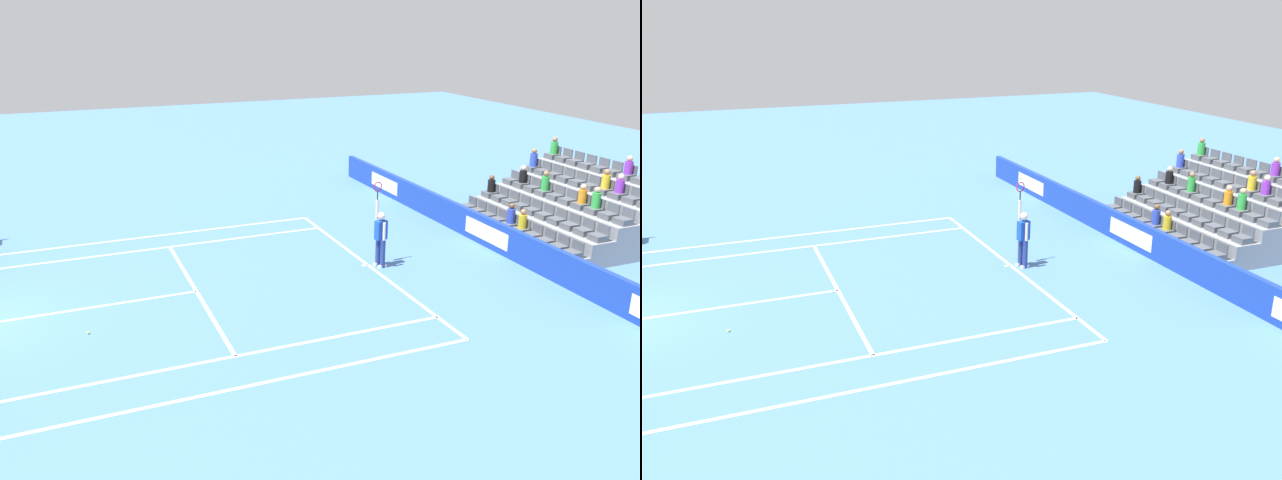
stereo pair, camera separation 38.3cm
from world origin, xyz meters
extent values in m
cube|color=white|center=(0.00, -11.89, 0.00)|extent=(10.97, 0.10, 0.01)
cube|color=white|center=(0.00, -6.40, 0.00)|extent=(8.23, 0.10, 0.01)
cube|color=white|center=(0.00, -3.20, 0.00)|extent=(0.10, 6.40, 0.01)
cube|color=white|center=(4.12, -5.95, 0.00)|extent=(0.10, 11.89, 0.01)
cube|color=white|center=(-4.12, -5.95, 0.00)|extent=(0.10, 11.89, 0.01)
cube|color=white|center=(5.49, -5.95, 0.00)|extent=(0.10, 11.89, 0.01)
cube|color=white|center=(-5.49, -5.95, 0.00)|extent=(0.10, 11.89, 0.01)
cube|color=white|center=(0.00, -11.79, 0.00)|extent=(0.10, 0.20, 0.01)
cube|color=#193899|center=(0.00, -16.46, 0.50)|extent=(22.19, 0.20, 1.01)
cube|color=white|center=(0.00, -16.35, 0.50)|extent=(2.37, 0.01, 0.56)
cube|color=white|center=(7.40, -16.35, 0.50)|extent=(2.37, 0.01, 0.56)
cylinder|color=navy|center=(-0.36, -12.22, 0.45)|extent=(0.16, 0.16, 0.90)
cylinder|color=navy|center=(-0.12, -12.18, 0.45)|extent=(0.16, 0.16, 0.90)
cube|color=white|center=(-0.36, -12.22, 0.04)|extent=(0.17, 0.28, 0.08)
cube|color=white|center=(-0.12, -12.18, 0.04)|extent=(0.17, 0.28, 0.08)
cube|color=#1947B2|center=(-0.24, -12.20, 1.20)|extent=(0.29, 0.40, 0.60)
sphere|color=beige|center=(-0.24, -12.20, 1.66)|extent=(0.24, 0.24, 0.24)
cylinder|color=beige|center=(-0.02, -12.16, 1.81)|extent=(0.09, 0.09, 0.62)
cylinder|color=beige|center=(-0.46, -12.19, 1.22)|extent=(0.09, 0.09, 0.56)
cylinder|color=black|center=(-0.02, -12.16, 2.26)|extent=(0.04, 0.04, 0.28)
torus|color=red|center=(-0.02, -12.16, 2.54)|extent=(0.09, 0.31, 0.31)
sphere|color=#D1E533|center=(-0.02, -12.16, 2.82)|extent=(0.07, 0.07, 0.07)
cube|color=gray|center=(0.00, -17.53, 0.21)|extent=(6.20, 0.95, 0.42)
cube|color=#545960|center=(-2.79, -17.53, 0.52)|extent=(0.48, 0.44, 0.20)
cube|color=#545960|center=(-2.79, -17.73, 0.77)|extent=(0.48, 0.04, 0.30)
cube|color=#545960|center=(-2.17, -17.53, 0.52)|extent=(0.48, 0.44, 0.20)
cube|color=#545960|center=(-2.17, -17.73, 0.77)|extent=(0.48, 0.04, 0.30)
cube|color=#545960|center=(-1.55, -17.53, 0.52)|extent=(0.48, 0.44, 0.20)
cube|color=#545960|center=(-1.55, -17.73, 0.77)|extent=(0.48, 0.04, 0.30)
cube|color=#545960|center=(-0.93, -17.53, 0.52)|extent=(0.48, 0.44, 0.20)
cube|color=#545960|center=(-0.93, -17.73, 0.77)|extent=(0.48, 0.04, 0.30)
cube|color=#545960|center=(-0.31, -17.53, 0.52)|extent=(0.48, 0.44, 0.20)
cube|color=#545960|center=(-0.31, -17.73, 0.77)|extent=(0.48, 0.04, 0.30)
cube|color=#545960|center=(0.31, -17.53, 0.52)|extent=(0.48, 0.44, 0.20)
cube|color=#545960|center=(0.31, -17.73, 0.77)|extent=(0.48, 0.04, 0.30)
cube|color=#545960|center=(0.93, -17.53, 0.52)|extent=(0.48, 0.44, 0.20)
cube|color=#545960|center=(0.93, -17.73, 0.77)|extent=(0.48, 0.04, 0.30)
cube|color=#545960|center=(1.55, -17.53, 0.52)|extent=(0.48, 0.44, 0.20)
cube|color=#545960|center=(1.55, -17.73, 0.77)|extent=(0.48, 0.04, 0.30)
cube|color=#545960|center=(2.17, -17.53, 0.52)|extent=(0.48, 0.44, 0.20)
cube|color=#545960|center=(2.17, -17.73, 0.77)|extent=(0.48, 0.04, 0.30)
cube|color=#545960|center=(2.79, -17.53, 0.52)|extent=(0.48, 0.44, 0.20)
cube|color=#545960|center=(2.79, -17.73, 0.77)|extent=(0.48, 0.04, 0.30)
cube|color=gray|center=(0.00, -18.48, 0.42)|extent=(6.20, 0.95, 0.84)
cube|color=#545960|center=(-2.79, -18.48, 0.94)|extent=(0.48, 0.44, 0.20)
cube|color=#545960|center=(-2.79, -18.68, 1.19)|extent=(0.48, 0.04, 0.30)
cube|color=#545960|center=(-2.17, -18.48, 0.94)|extent=(0.48, 0.44, 0.20)
cube|color=#545960|center=(-2.17, -18.68, 1.19)|extent=(0.48, 0.04, 0.30)
cube|color=#545960|center=(-1.55, -18.48, 0.94)|extent=(0.48, 0.44, 0.20)
cube|color=#545960|center=(-1.55, -18.68, 1.19)|extent=(0.48, 0.04, 0.30)
cube|color=#545960|center=(-0.93, -18.48, 0.94)|extent=(0.48, 0.44, 0.20)
cube|color=#545960|center=(-0.93, -18.68, 1.19)|extent=(0.48, 0.04, 0.30)
cube|color=#545960|center=(-0.31, -18.48, 0.94)|extent=(0.48, 0.44, 0.20)
cube|color=#545960|center=(-0.31, -18.68, 1.19)|extent=(0.48, 0.04, 0.30)
cube|color=#545960|center=(0.31, -18.48, 0.94)|extent=(0.48, 0.44, 0.20)
cube|color=#545960|center=(0.31, -18.68, 1.19)|extent=(0.48, 0.04, 0.30)
cube|color=#545960|center=(0.93, -18.48, 0.94)|extent=(0.48, 0.44, 0.20)
cube|color=#545960|center=(0.93, -18.68, 1.19)|extent=(0.48, 0.04, 0.30)
cube|color=#545960|center=(1.55, -18.48, 0.94)|extent=(0.48, 0.44, 0.20)
cube|color=#545960|center=(1.55, -18.68, 1.19)|extent=(0.48, 0.04, 0.30)
cube|color=#545960|center=(2.17, -18.48, 0.94)|extent=(0.48, 0.44, 0.20)
cube|color=#545960|center=(2.17, -18.68, 1.19)|extent=(0.48, 0.04, 0.30)
cube|color=#545960|center=(2.79, -18.48, 0.94)|extent=(0.48, 0.44, 0.20)
cube|color=#545960|center=(2.79, -18.68, 1.19)|extent=(0.48, 0.04, 0.30)
cube|color=gray|center=(0.00, -19.43, 0.63)|extent=(6.20, 0.95, 1.26)
cube|color=#545960|center=(-2.79, -19.43, 1.36)|extent=(0.48, 0.44, 0.20)
cube|color=#545960|center=(-2.79, -19.63, 1.61)|extent=(0.48, 0.04, 0.30)
cube|color=#545960|center=(-2.17, -19.43, 1.36)|extent=(0.48, 0.44, 0.20)
cube|color=#545960|center=(-2.17, -19.63, 1.61)|extent=(0.48, 0.04, 0.30)
cube|color=#545960|center=(-1.55, -19.43, 1.36)|extent=(0.48, 0.44, 0.20)
cube|color=#545960|center=(-1.55, -19.63, 1.61)|extent=(0.48, 0.04, 0.30)
cube|color=#545960|center=(-0.93, -19.43, 1.36)|extent=(0.48, 0.44, 0.20)
cube|color=#545960|center=(-0.93, -19.63, 1.61)|extent=(0.48, 0.04, 0.30)
cube|color=#545960|center=(-0.31, -19.43, 1.36)|extent=(0.48, 0.44, 0.20)
cube|color=#545960|center=(-0.31, -19.63, 1.61)|extent=(0.48, 0.04, 0.30)
cube|color=#545960|center=(0.31, -19.43, 1.36)|extent=(0.48, 0.44, 0.20)
cube|color=#545960|center=(0.31, -19.63, 1.61)|extent=(0.48, 0.04, 0.30)
cube|color=#545960|center=(0.93, -19.43, 1.36)|extent=(0.48, 0.44, 0.20)
cube|color=#545960|center=(0.93, -19.63, 1.61)|extent=(0.48, 0.04, 0.30)
cube|color=#545960|center=(1.55, -19.43, 1.36)|extent=(0.48, 0.44, 0.20)
cube|color=#545960|center=(1.55, -19.63, 1.61)|extent=(0.48, 0.04, 0.30)
cube|color=#545960|center=(2.17, -19.43, 1.36)|extent=(0.48, 0.44, 0.20)
cube|color=#545960|center=(2.17, -19.63, 1.61)|extent=(0.48, 0.04, 0.30)
cube|color=#545960|center=(2.79, -19.43, 1.36)|extent=(0.48, 0.44, 0.20)
cube|color=#545960|center=(2.79, -19.63, 1.61)|extent=(0.48, 0.04, 0.30)
cube|color=gray|center=(0.00, -20.38, 0.84)|extent=(6.20, 0.95, 1.68)
cube|color=#545960|center=(-2.17, -20.38, 1.78)|extent=(0.48, 0.44, 0.20)
cube|color=#545960|center=(-1.55, -20.38, 1.78)|extent=(0.48, 0.44, 0.20)
cube|color=#545960|center=(-1.55, -20.58, 2.03)|extent=(0.48, 0.04, 0.30)
cube|color=#545960|center=(-0.93, -20.38, 1.78)|extent=(0.48, 0.44, 0.20)
cube|color=#545960|center=(-0.93, -20.58, 2.03)|extent=(0.48, 0.04, 0.30)
cube|color=#545960|center=(-0.31, -20.38, 1.78)|extent=(0.48, 0.44, 0.20)
cube|color=#545960|center=(-0.31, -20.58, 2.03)|extent=(0.48, 0.04, 0.30)
cube|color=#545960|center=(0.31, -20.38, 1.78)|extent=(0.48, 0.44, 0.20)
cube|color=#545960|center=(0.31, -20.58, 2.03)|extent=(0.48, 0.04, 0.30)
cube|color=#545960|center=(0.93, -20.38, 1.78)|extent=(0.48, 0.44, 0.20)
cube|color=#545960|center=(0.93, -20.58, 2.03)|extent=(0.48, 0.04, 0.30)
cube|color=#545960|center=(1.55, -20.38, 1.78)|extent=(0.48, 0.44, 0.20)
cube|color=#545960|center=(1.55, -20.58, 2.03)|extent=(0.48, 0.04, 0.30)
cube|color=#545960|center=(2.17, -20.38, 1.78)|extent=(0.48, 0.44, 0.20)
cube|color=#545960|center=(2.17, -20.58, 2.03)|extent=(0.48, 0.04, 0.30)
cube|color=#545960|center=(2.79, -20.38, 1.78)|extent=(0.48, 0.44, 0.20)
cube|color=#545960|center=(2.79, -20.58, 2.03)|extent=(0.48, 0.04, 0.30)
cube|color=gray|center=(0.00, -21.33, 1.05)|extent=(6.20, 0.95, 2.10)
cube|color=#545960|center=(-0.93, -21.33, 2.20)|extent=(0.48, 0.44, 0.20)
cube|color=#545960|center=(-0.93, -21.53, 2.45)|extent=(0.48, 0.04, 0.30)
cube|color=#545960|center=(-0.31, -21.33, 2.20)|extent=(0.48, 0.44, 0.20)
cube|color=#545960|center=(-0.31, -21.53, 2.45)|extent=(0.48, 0.04, 0.30)
cube|color=#545960|center=(0.31, -21.33, 2.20)|extent=(0.48, 0.44, 0.20)
cube|color=#545960|center=(0.31, -21.53, 2.45)|extent=(0.48, 0.04, 0.30)
cube|color=#545960|center=(0.93, -21.33, 2.20)|extent=(0.48, 0.44, 0.20)
cube|color=#545960|center=(0.93, -21.53, 2.45)|extent=(0.48, 0.04, 0.30)
cube|color=#545960|center=(1.55, -21.33, 2.20)|extent=(0.48, 0.44, 0.20)
cube|color=#545960|center=(1.55, -21.53, 2.45)|extent=(0.48, 0.04, 0.30)
cube|color=#545960|center=(2.17, -21.33, 2.20)|extent=(0.48, 0.44, 0.20)
cube|color=#545960|center=(2.17, -21.53, 2.45)|extent=(0.48, 0.04, 0.30)
cube|color=#545960|center=(2.79, -21.33, 2.20)|extent=(0.48, 0.44, 0.20)
cube|color=#545960|center=(2.79, -21.53, 2.45)|extent=(0.48, 0.04, 0.30)
cylinder|color=purple|center=(-0.93, -21.38, 2.52)|extent=(0.28, 0.28, 0.44)
sphere|color=#D3A884|center=(-0.93, -21.38, 2.84)|extent=(0.20, 0.20, 0.20)
cylinder|color=blue|center=(2.79, -20.43, 2.13)|extent=(0.28, 0.28, 0.50)
sphere|color=#9E7251|center=(2.79, -20.43, 2.48)|extent=(0.20, 0.20, 0.20)
cylinder|color=green|center=(-1.55, -19.48, 1.72)|extent=(0.28, 0.28, 0.52)
sphere|color=#D3A884|center=(-1.55, -19.48, 2.08)|extent=(0.20, 0.20, 0.20)
cylinder|color=yellow|center=(-0.31, -17.58, 0.85)|extent=(0.28, 0.28, 0.47)
sphere|color=#9E7251|center=(-0.31, -17.58, 1.19)|extent=(0.20, 0.20, 0.20)
cylinder|color=yellow|center=(-0.93, -20.43, 2.12)|extent=(0.28, 0.28, 0.47)
sphere|color=#9E7251|center=(-0.93, -20.43, 2.45)|extent=(0.20, 0.20, 0.20)
cylinder|color=green|center=(2.79, -21.38, 2.53)|extent=(0.28, 0.28, 0.47)
sphere|color=#9E7251|center=(2.79, -21.38, 2.87)|extent=(0.20, 0.20, 0.20)
cylinder|color=purple|center=(-1.55, -20.43, 2.10)|extent=(0.28, 0.28, 0.45)
sphere|color=beige|center=(-1.55, -20.43, 2.43)|extent=(0.20, 0.20, 0.20)
cylinder|color=black|center=(2.79, -18.53, 1.27)|extent=(0.28, 0.28, 0.47)
sphere|color=brown|center=(2.79, -18.53, 1.61)|extent=(0.20, 0.20, 0.20)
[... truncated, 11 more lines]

